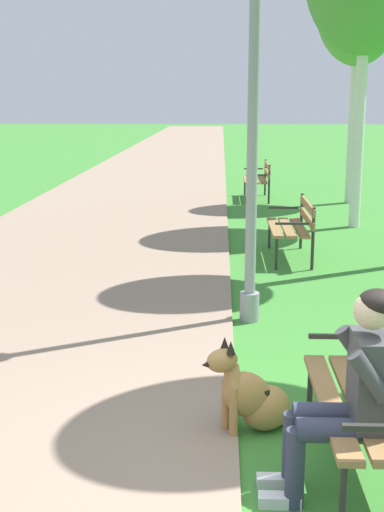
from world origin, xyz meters
TOP-DOWN VIEW (x-y plane):
  - ground_plane at (0.00, 0.00)m, footprint 120.00×120.00m
  - paved_path at (-2.43, 24.00)m, footprint 4.35×60.00m
  - park_bench_near at (0.56, 0.47)m, footprint 0.55×1.50m
  - park_bench_mid at (0.67, 6.35)m, footprint 0.55×1.50m
  - park_bench_far at (0.48, 12.36)m, footprint 0.55×1.50m
  - person_seated_on_near_bench at (0.35, 0.16)m, footprint 0.74×0.49m
  - dog_shepherd at (-0.15, 0.95)m, footprint 0.77×0.48m
  - lamp_post_near at (-0.08, 3.43)m, footprint 0.24×0.24m
  - birch_tree_fifth at (2.46, 11.91)m, footprint 1.83×1.58m

SIDE VIEW (x-z plane):
  - ground_plane at x=0.00m, z-range 0.00..0.00m
  - paved_path at x=-2.43m, z-range 0.00..0.04m
  - dog_shepherd at x=-0.15m, z-range -0.09..0.61m
  - park_bench_near at x=0.56m, z-range 0.09..0.94m
  - park_bench_mid at x=0.67m, z-range 0.09..0.94m
  - park_bench_far at x=0.48m, z-range 0.09..0.94m
  - person_seated_on_near_bench at x=0.35m, z-range 0.06..1.31m
  - lamp_post_near at x=-0.08m, z-range 0.07..4.36m
  - birch_tree_fifth at x=2.46m, z-range 1.40..6.96m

